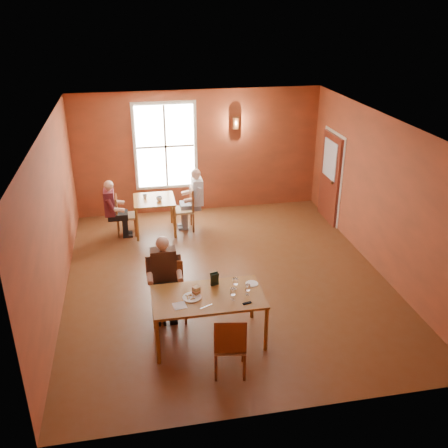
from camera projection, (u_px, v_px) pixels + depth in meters
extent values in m
cube|color=brown|center=(226.00, 278.00, 9.64)|extent=(6.00, 7.00, 0.01)
cube|color=brown|center=(199.00, 152.00, 12.15)|extent=(6.00, 0.04, 3.00)
cube|color=brown|center=(283.00, 317.00, 5.89)|extent=(6.00, 0.04, 3.00)
cube|color=brown|center=(54.00, 219.00, 8.50)|extent=(0.04, 7.00, 3.00)
cube|color=brown|center=(380.00, 195.00, 9.53)|extent=(0.04, 7.00, 3.00)
cube|color=white|center=(226.00, 124.00, 8.40)|extent=(6.00, 7.00, 0.04)
cube|color=white|center=(165.00, 146.00, 11.88)|extent=(1.36, 0.10, 1.96)
cube|color=maroon|center=(329.00, 178.00, 11.76)|extent=(0.12, 1.04, 2.10)
cylinder|color=brown|center=(236.00, 123.00, 11.92)|extent=(0.16, 0.16, 0.28)
cylinder|color=white|center=(192.00, 297.00, 7.53)|extent=(0.33, 0.33, 0.04)
cube|color=tan|center=(196.00, 291.00, 7.59)|extent=(0.13, 0.13, 0.12)
cube|color=black|center=(215.00, 279.00, 7.82)|extent=(0.14, 0.10, 0.22)
cube|color=white|center=(206.00, 306.00, 7.32)|extent=(0.20, 0.11, 0.00)
cube|color=silver|center=(180.00, 306.00, 7.34)|extent=(0.21, 0.21, 0.01)
cylinder|color=white|center=(252.00, 284.00, 7.89)|extent=(0.24, 0.24, 0.02)
cube|color=black|center=(247.00, 303.00, 7.39)|extent=(0.14, 0.07, 0.02)
imported|color=silver|center=(159.00, 199.00, 11.09)|extent=(0.14, 0.14, 0.10)
imported|color=silver|center=(145.00, 196.00, 11.23)|extent=(0.13, 0.13, 0.10)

